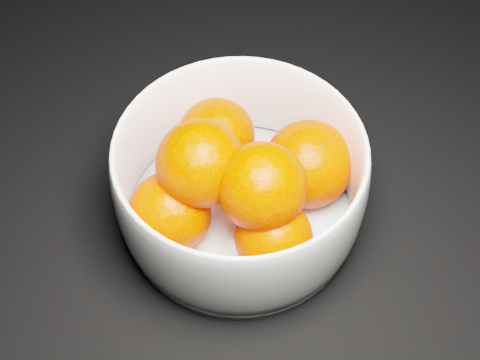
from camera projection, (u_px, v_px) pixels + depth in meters
The scene contains 2 objects.
bowl at pixel (240, 184), 0.54m from camera, with size 0.20×0.20×0.10m.
orange_pile at pixel (242, 179), 0.53m from camera, with size 0.16×0.17×0.11m.
Camera 1 is at (0.42, -0.07, 0.49)m, focal length 50.00 mm.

